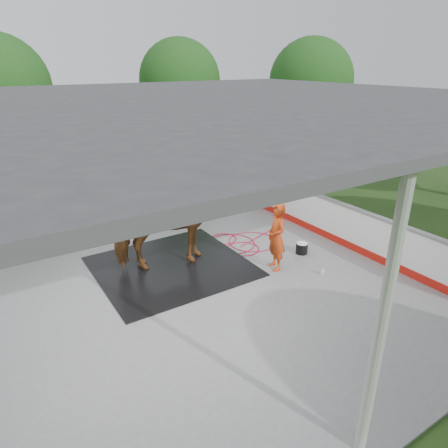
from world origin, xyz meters
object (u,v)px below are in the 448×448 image
handler (277,237)px  wash_bucket (302,248)px  dasher_board (337,223)px  horse (169,225)px

handler → wash_bucket: (1.10, 0.26, -0.68)m
dasher_board → handler: handler is taller
wash_bucket → dasher_board: bearing=2.9°
dasher_board → wash_bucket: bearing=-177.1°
horse → dasher_board: bearing=-92.9°
handler → wash_bucket: size_ratio=5.31×
horse → wash_bucket: horse is taller
handler → dasher_board: bearing=112.2°
dasher_board → wash_bucket: dasher_board is taller
horse → handler: bearing=-113.5°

